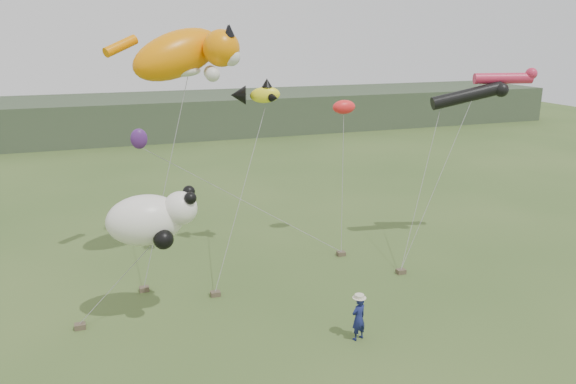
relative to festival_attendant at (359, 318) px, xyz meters
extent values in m
plane|color=#385123|center=(-0.63, 0.25, -0.83)|extent=(120.00, 120.00, 0.00)
cube|color=#2D3D28|center=(-0.63, 45.25, 1.17)|extent=(90.00, 12.00, 4.00)
imported|color=navy|center=(0.00, 0.00, 0.00)|extent=(0.70, 0.56, 1.66)
cube|color=brown|center=(-6.85, 6.51, -0.73)|extent=(0.39, 0.31, 0.20)
cube|color=brown|center=(-4.09, 5.07, -0.73)|extent=(0.39, 0.31, 0.20)
cube|color=brown|center=(4.39, 4.49, -0.73)|extent=(0.39, 0.31, 0.20)
cube|color=brown|center=(-9.41, 4.09, -0.73)|extent=(0.39, 0.31, 0.20)
cube|color=brown|center=(2.70, 7.35, -0.73)|extent=(0.39, 0.31, 0.20)
ellipsoid|color=orange|center=(-4.66, 8.35, 8.88)|extent=(4.83, 3.18, 3.00)
sphere|color=orange|center=(-2.96, 7.50, 9.14)|extent=(1.54, 1.54, 1.54)
cone|color=black|center=(-2.70, 7.07, 9.86)|extent=(0.48, 0.58, 0.58)
cone|color=black|center=(-2.53, 7.93, 9.86)|extent=(0.48, 0.55, 0.55)
sphere|color=silver|center=(-2.62, 7.24, 8.79)|extent=(0.77, 0.77, 0.77)
ellipsoid|color=silver|center=(-4.49, 8.10, 8.20)|extent=(1.50, 0.75, 0.47)
sphere|color=silver|center=(-3.47, 6.99, 8.11)|extent=(0.60, 0.60, 0.60)
sphere|color=silver|center=(-3.30, 8.18, 8.11)|extent=(0.60, 0.60, 0.60)
cylinder|color=orange|center=(-6.88, 9.04, 9.22)|extent=(1.59, 1.16, 0.93)
ellipsoid|color=#FFF622|center=(-0.76, 8.55, 7.03)|extent=(1.54, 1.00, 0.84)
cone|color=black|center=(-1.93, 8.85, 7.03)|extent=(0.92, 1.05, 0.88)
cone|color=black|center=(-0.66, 8.55, 7.57)|extent=(0.49, 0.49, 0.39)
cone|color=black|center=(-0.46, 8.06, 6.93)|extent=(0.52, 0.55, 0.39)
cone|color=black|center=(-0.46, 9.04, 6.93)|extent=(0.52, 0.55, 0.39)
cylinder|color=black|center=(8.63, 6.46, 6.87)|extent=(3.48, 1.46, 1.35)
sphere|color=black|center=(10.15, 5.92, 7.14)|extent=(0.67, 0.67, 0.67)
cylinder|color=#C32344|center=(10.43, 6.23, 7.65)|extent=(2.80, 1.33, 0.54)
sphere|color=#C32344|center=(11.68, 5.78, 7.87)|extent=(0.55, 0.55, 0.55)
ellipsoid|color=white|center=(-6.82, 3.58, 3.30)|extent=(2.76, 1.84, 1.84)
sphere|color=white|center=(-5.60, 3.28, 3.71)|extent=(1.22, 1.22, 1.22)
sphere|color=black|center=(-5.29, 2.87, 4.17)|extent=(0.45, 0.45, 0.45)
sphere|color=black|center=(-5.19, 3.74, 4.17)|extent=(0.45, 0.45, 0.45)
sphere|color=black|center=(-6.31, 2.77, 2.79)|extent=(0.71, 0.71, 0.71)
sphere|color=black|center=(-7.64, 3.89, 2.89)|extent=(0.71, 0.71, 0.71)
ellipsoid|color=red|center=(3.38, 8.92, 6.26)|extent=(1.17, 0.68, 0.68)
ellipsoid|color=#4B1F69|center=(-6.16, 12.46, 4.65)|extent=(0.84, 0.56, 1.03)
camera|label=1|loc=(-8.31, -16.06, 9.78)|focal=35.00mm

